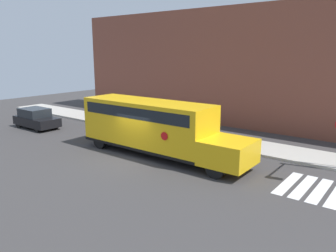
{
  "coord_description": "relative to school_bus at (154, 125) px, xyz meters",
  "views": [
    {
      "loc": [
        12.59,
        -12.79,
        5.98
      ],
      "look_at": [
        1.15,
        2.04,
        1.75
      ],
      "focal_mm": 35.0,
      "sensor_mm": 36.0,
      "label": 1
    }
  ],
  "objects": [
    {
      "name": "school_bus",
      "position": [
        0.0,
        0.0,
        0.0
      ],
      "size": [
        10.85,
        2.57,
        3.18
      ],
      "color": "yellow",
      "rests_on": "ground"
    },
    {
      "name": "building_backdrop",
      "position": [
        -0.46,
        11.46,
        2.96
      ],
      "size": [
        32.0,
        4.0,
        9.52
      ],
      "color": "brown",
      "rests_on": "ground"
    },
    {
      "name": "parked_car",
      "position": [
        -12.08,
        -0.37,
        -1.03
      ],
      "size": [
        4.1,
        1.85,
        1.58
      ],
      "color": "black",
      "rests_on": "ground"
    },
    {
      "name": "sidewalk_strip",
      "position": [
        -0.46,
        4.96,
        -1.73
      ],
      "size": [
        44.0,
        3.0,
        0.15
      ],
      "color": "#B2ADA3",
      "rests_on": "ground"
    },
    {
      "name": "ground_plane",
      "position": [
        -0.46,
        -1.54,
        -1.8
      ],
      "size": [
        60.0,
        60.0,
        0.0
      ],
      "primitive_type": "plane",
      "color": "#3A3838"
    }
  ]
}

